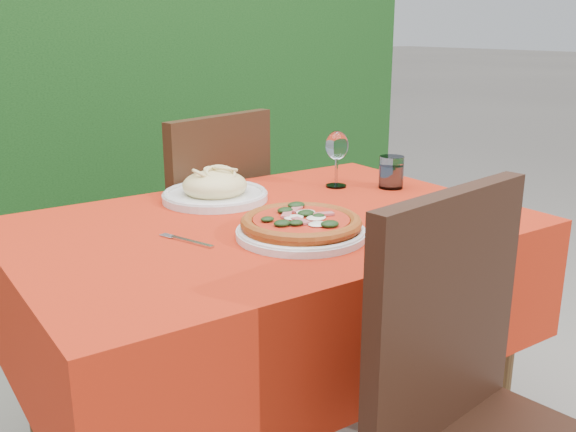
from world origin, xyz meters
TOP-DOWN VIEW (x-y plane):
  - hedge at (0.00, 1.55)m, footprint 3.20×0.55m
  - dining_table at (0.00, 0.00)m, footprint 1.26×0.86m
  - chair_near at (0.03, -0.68)m, footprint 0.48×0.48m
  - chair_far at (0.09, 0.58)m, footprint 0.53×0.53m
  - pizza_plate at (-0.01, -0.15)m, footprint 0.36×0.36m
  - pasta_plate at (-0.02, 0.25)m, footprint 0.29×0.29m
  - water_glass at (0.49, 0.08)m, footprint 0.07×0.07m
  - wine_glass at (0.36, 0.18)m, footprint 0.07×0.07m
  - fork at (-0.24, -0.05)m, footprint 0.08×0.17m

SIDE VIEW (x-z plane):
  - chair_near at x=0.03m, z-range 0.07..1.01m
  - chair_far at x=0.09m, z-range 0.07..1.02m
  - dining_table at x=0.00m, z-range 0.22..0.97m
  - fork at x=-0.24m, z-range 0.75..0.75m
  - pizza_plate at x=-0.01m, z-range 0.75..0.80m
  - pasta_plate at x=-0.02m, z-range 0.74..0.82m
  - water_glass at x=0.49m, z-range 0.74..0.84m
  - wine_glass at x=0.36m, z-range 0.78..0.95m
  - hedge at x=0.00m, z-range 0.03..1.81m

